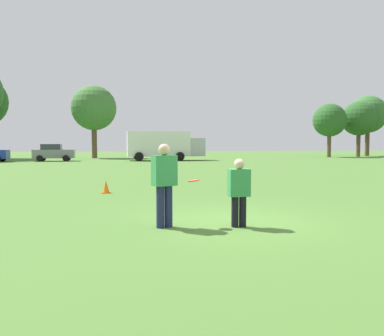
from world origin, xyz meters
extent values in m
plane|color=#47702D|center=(0.00, 0.00, 0.00)|extent=(183.22, 183.22, 0.00)
cylinder|color=#1E234C|center=(-1.71, -0.38, 0.46)|extent=(0.17, 0.17, 0.91)
cylinder|color=#1E234C|center=(-1.53, -0.32, 0.46)|extent=(0.17, 0.17, 0.91)
cube|color=#338C4C|center=(-1.62, -0.35, 1.24)|extent=(0.57, 0.43, 0.66)
sphere|color=#D8AD8C|center=(-1.62, -0.35, 1.69)|extent=(0.25, 0.25, 0.25)
cylinder|color=black|center=(0.07, -0.60, 0.34)|extent=(0.16, 0.16, 0.67)
cylinder|color=black|center=(-0.10, -0.60, 0.34)|extent=(0.16, 0.16, 0.67)
cube|color=#338C4C|center=(-0.02, -0.60, 0.97)|extent=(0.46, 0.26, 0.59)
sphere|color=#D8AD8C|center=(-0.02, -0.60, 1.38)|extent=(0.23, 0.23, 0.23)
cylinder|color=#E54C33|center=(-0.97, -0.31, 1.00)|extent=(0.27, 0.27, 0.07)
cube|color=#D8590C|center=(-3.04, 6.04, 0.01)|extent=(0.32, 0.32, 0.03)
cone|color=orange|center=(-3.04, 6.04, 0.26)|extent=(0.24, 0.24, 0.45)
cylinder|color=black|center=(-14.38, 34.96, 0.33)|extent=(0.66, 0.23, 0.66)
cube|color=slate|center=(-9.30, 35.19, 0.78)|extent=(4.22, 1.86, 0.90)
cube|color=#2D333D|center=(-9.55, 35.19, 1.50)|extent=(2.02, 1.67, 0.64)
cylinder|color=black|center=(-8.01, 36.21, 0.33)|extent=(0.66, 0.23, 0.66)
cylinder|color=black|center=(-7.99, 34.21, 0.33)|extent=(0.66, 0.23, 0.66)
cylinder|color=black|center=(-10.62, 36.18, 0.33)|extent=(0.66, 0.23, 0.66)
cylinder|color=black|center=(-10.59, 34.18, 0.33)|extent=(0.66, 0.23, 0.66)
cube|color=white|center=(1.80, 34.71, 1.83)|extent=(6.83, 2.59, 2.70)
cube|color=#B2B2B7|center=(6.00, 34.76, 1.48)|extent=(1.83, 2.32, 2.00)
cylinder|color=black|center=(4.00, 36.10, 0.48)|extent=(0.96, 0.29, 0.96)
cylinder|color=black|center=(4.03, 33.36, 0.48)|extent=(0.96, 0.29, 0.96)
cylinder|color=black|center=(-0.42, 36.05, 0.48)|extent=(0.96, 0.29, 0.96)
cylinder|color=black|center=(-0.39, 33.31, 0.48)|extent=(0.96, 0.29, 0.96)
cylinder|color=brown|center=(-5.58, 43.64, 2.01)|extent=(0.67, 0.67, 4.03)
sphere|color=#3D7033|center=(-5.58, 43.64, 6.47)|extent=(5.75, 5.75, 5.75)
cylinder|color=brown|center=(26.34, 41.56, 1.60)|extent=(0.53, 0.53, 3.20)
sphere|color=#285623|center=(26.34, 41.56, 5.14)|extent=(4.57, 4.57, 4.57)
cylinder|color=brown|center=(31.44, 42.45, 1.70)|extent=(0.57, 0.57, 3.41)
sphere|color=#285623|center=(31.44, 42.45, 5.48)|extent=(4.87, 4.87, 4.87)
cylinder|color=brown|center=(34.96, 45.50, 1.98)|extent=(0.66, 0.66, 3.96)
sphere|color=#33662D|center=(34.96, 45.50, 6.36)|extent=(5.65, 5.65, 5.65)
camera|label=1|loc=(-2.60, -8.76, 1.81)|focal=36.79mm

